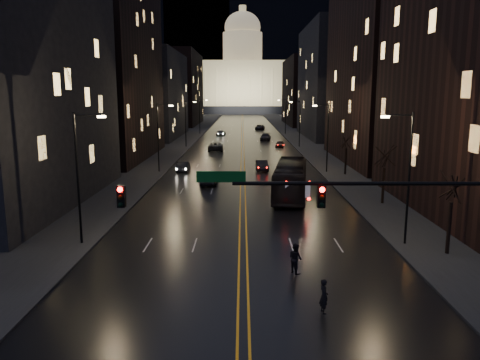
{
  "coord_description": "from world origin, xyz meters",
  "views": [
    {
      "loc": [
        -0.05,
        -20.51,
        10.11
      ],
      "look_at": [
        -0.22,
        12.8,
        4.01
      ],
      "focal_mm": 35.0,
      "sensor_mm": 36.0,
      "label": 1
    }
  ],
  "objects_px": {
    "traffic_signal": "(374,207)",
    "receding_car_a": "(262,165)",
    "bus": "(291,179)",
    "pedestrian_b": "(295,258)",
    "oncoming_car_b": "(183,167)",
    "oncoming_car_a": "(209,178)",
    "pedestrian_a": "(324,296)"
  },
  "relations": [
    {
      "from": "oncoming_car_b",
      "to": "pedestrian_a",
      "type": "distance_m",
      "value": 42.38
    },
    {
      "from": "oncoming_car_a",
      "to": "oncoming_car_b",
      "type": "height_order",
      "value": "oncoming_car_a"
    },
    {
      "from": "traffic_signal",
      "to": "oncoming_car_b",
      "type": "height_order",
      "value": "traffic_signal"
    },
    {
      "from": "oncoming_car_a",
      "to": "oncoming_car_b",
      "type": "bearing_deg",
      "value": -63.86
    },
    {
      "from": "pedestrian_a",
      "to": "oncoming_car_b",
      "type": "bearing_deg",
      "value": 3.34
    },
    {
      "from": "receding_car_a",
      "to": "pedestrian_a",
      "type": "relative_size",
      "value": 2.54
    },
    {
      "from": "oncoming_car_a",
      "to": "pedestrian_b",
      "type": "height_order",
      "value": "pedestrian_b"
    },
    {
      "from": "bus",
      "to": "pedestrian_b",
      "type": "xyz_separation_m",
      "value": [
        -1.79,
        -20.49,
        -0.88
      ]
    },
    {
      "from": "oncoming_car_b",
      "to": "receding_car_a",
      "type": "xyz_separation_m",
      "value": [
        10.51,
        1.07,
        0.0
      ]
    },
    {
      "from": "oncoming_car_b",
      "to": "pedestrian_b",
      "type": "bearing_deg",
      "value": 106.59
    },
    {
      "from": "receding_car_a",
      "to": "oncoming_car_a",
      "type": "bearing_deg",
      "value": -125.85
    },
    {
      "from": "oncoming_car_a",
      "to": "oncoming_car_b",
      "type": "distance_m",
      "value": 9.73
    },
    {
      "from": "receding_car_a",
      "to": "bus",
      "type": "bearing_deg",
      "value": -85.2
    },
    {
      "from": "bus",
      "to": "pedestrian_a",
      "type": "height_order",
      "value": "bus"
    },
    {
      "from": "receding_car_a",
      "to": "pedestrian_b",
      "type": "height_order",
      "value": "pedestrian_b"
    },
    {
      "from": "traffic_signal",
      "to": "receding_car_a",
      "type": "bearing_deg",
      "value": 94.52
    },
    {
      "from": "receding_car_a",
      "to": "pedestrian_b",
      "type": "xyz_separation_m",
      "value": [
        0.39,
        -36.8,
        0.18
      ]
    },
    {
      "from": "oncoming_car_a",
      "to": "pedestrian_a",
      "type": "relative_size",
      "value": 2.77
    },
    {
      "from": "traffic_signal",
      "to": "pedestrian_b",
      "type": "bearing_deg",
      "value": 120.17
    },
    {
      "from": "receding_car_a",
      "to": "pedestrian_a",
      "type": "distance_m",
      "value": 41.83
    },
    {
      "from": "bus",
      "to": "oncoming_car_a",
      "type": "bearing_deg",
      "value": 151.44
    },
    {
      "from": "traffic_signal",
      "to": "pedestrian_b",
      "type": "height_order",
      "value": "traffic_signal"
    },
    {
      "from": "oncoming_car_a",
      "to": "traffic_signal",
      "type": "bearing_deg",
      "value": 108.44
    },
    {
      "from": "traffic_signal",
      "to": "receding_car_a",
      "type": "height_order",
      "value": "traffic_signal"
    },
    {
      "from": "oncoming_car_b",
      "to": "pedestrian_b",
      "type": "xyz_separation_m",
      "value": [
        10.9,
        -35.73,
        0.18
      ]
    },
    {
      "from": "bus",
      "to": "pedestrian_b",
      "type": "relative_size",
      "value": 7.17
    },
    {
      "from": "bus",
      "to": "oncoming_car_b",
      "type": "distance_m",
      "value": 19.86
    },
    {
      "from": "oncoming_car_b",
      "to": "pedestrian_a",
      "type": "relative_size",
      "value": 2.54
    },
    {
      "from": "pedestrian_a",
      "to": "receding_car_a",
      "type": "bearing_deg",
      "value": -11.06
    },
    {
      "from": "traffic_signal",
      "to": "bus",
      "type": "bearing_deg",
      "value": 92.51
    },
    {
      "from": "traffic_signal",
      "to": "bus",
      "type": "height_order",
      "value": "traffic_signal"
    },
    {
      "from": "oncoming_car_a",
      "to": "pedestrian_a",
      "type": "height_order",
      "value": "pedestrian_a"
    }
  ]
}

